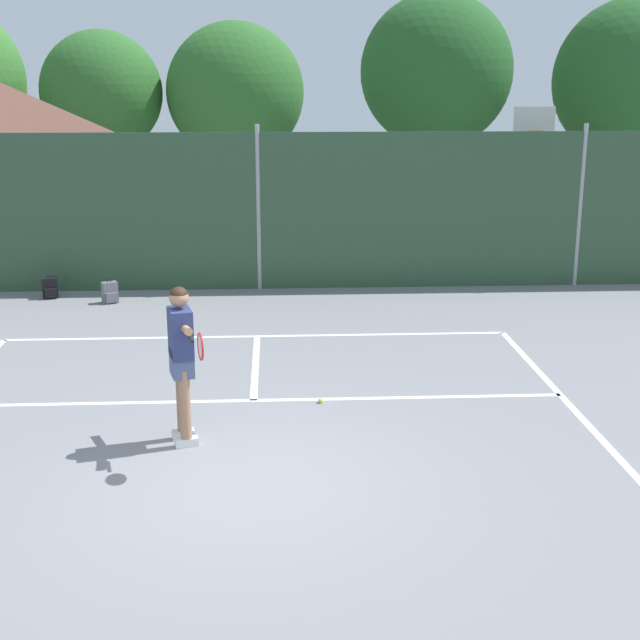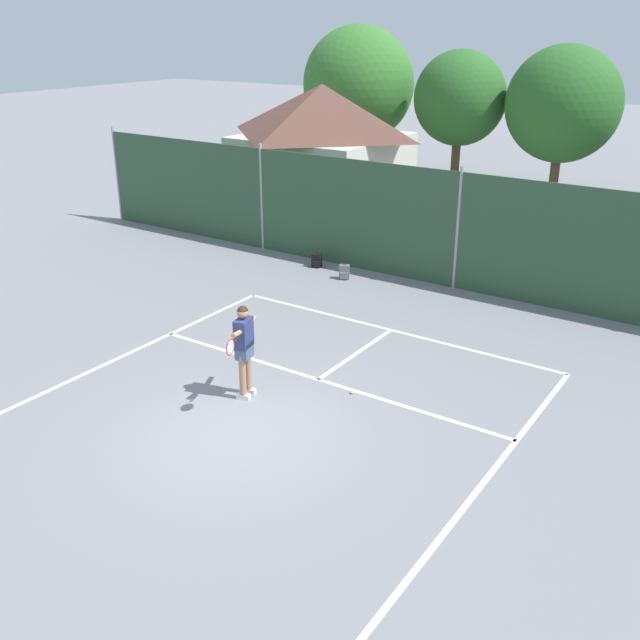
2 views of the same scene
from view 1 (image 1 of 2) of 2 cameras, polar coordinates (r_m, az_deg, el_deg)
name	(u,v)px [view 1 (image 1 of 2)]	position (r m, az deg, el deg)	size (l,w,h in m)	color
ground_plane	(249,484)	(9.30, -4.66, -10.58)	(120.00, 120.00, 0.00)	gray
court_markings	(250,458)	(9.89, -4.57, -8.94)	(8.30, 11.10, 0.01)	white
chainlink_fence	(258,212)	(17.56, -4.03, 7.03)	(26.09, 0.09, 3.27)	#2D4C33
basketball_hoop	(531,164)	(20.05, 13.57, 9.82)	(0.90, 0.67, 3.55)	#284CB2
treeline_backdrop	(308,82)	(28.52, -0.77, 15.24)	(26.78, 4.66, 6.81)	brown
tennis_player	(182,351)	(10.00, -9.00, -2.01)	(0.50, 1.38, 1.85)	silver
tennis_ball	(321,400)	(11.46, 0.04, -5.26)	(0.07, 0.07, 0.07)	#CCE033
backpack_black	(50,288)	(17.74, -17.16, 1.98)	(0.32, 0.31, 0.46)	black
backpack_grey	(110,293)	(17.06, -13.51, 1.73)	(0.33, 0.33, 0.46)	slate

